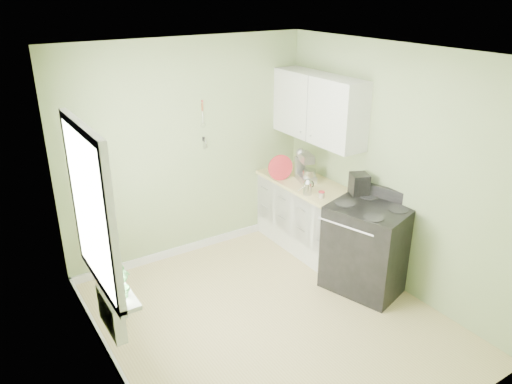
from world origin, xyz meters
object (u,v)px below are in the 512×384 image
stand_mixer (305,168)px  coffee_maker (359,188)px  stove (367,247)px  kettle (308,187)px

stand_mixer → coffee_maker: bearing=-83.2°
stove → stand_mixer: (0.03, 1.21, 0.57)m
coffee_maker → stand_mixer: bearing=96.8°
stove → coffee_maker: coffee_maker is taller
kettle → stove: bearing=-74.5°
stove → kettle: stove is taller
stove → stand_mixer: bearing=88.6°
stand_mixer → coffee_maker: size_ratio=1.18×
kettle → coffee_maker: coffee_maker is taller
kettle → stand_mixer: bearing=55.9°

